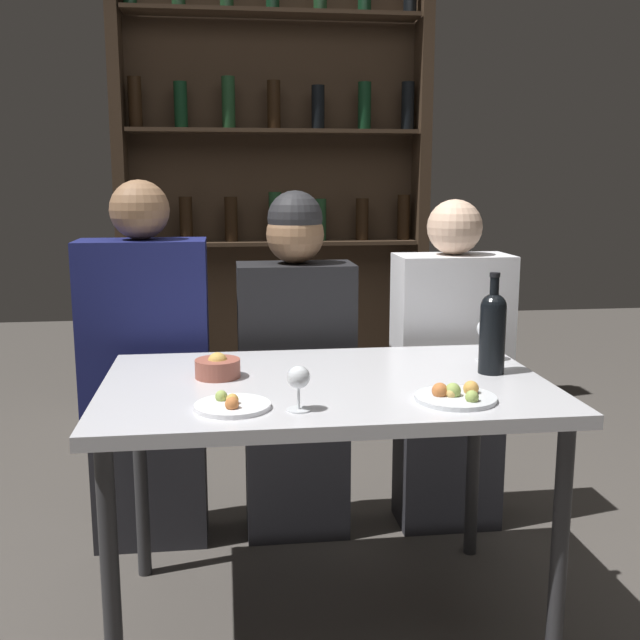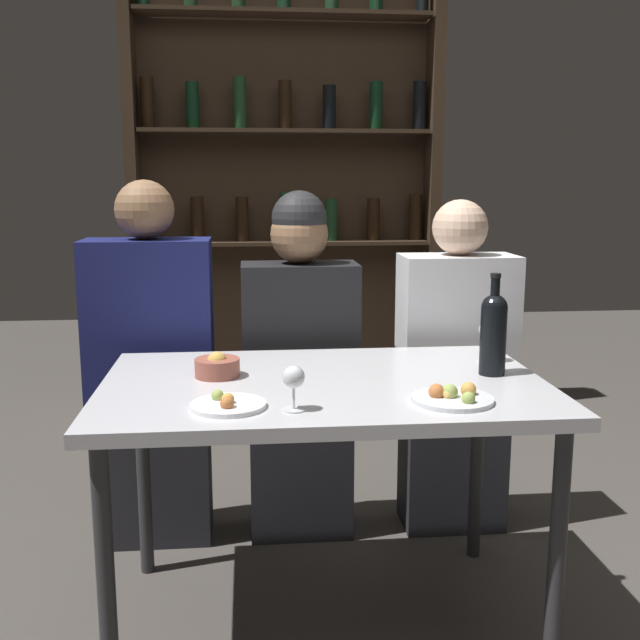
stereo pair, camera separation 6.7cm
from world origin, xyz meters
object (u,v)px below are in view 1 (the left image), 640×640
(food_plate_1, at_px, (232,405))
(snack_bowl, at_px, (218,367))
(wine_bottle, at_px, (493,329))
(seated_person_left, at_px, (147,378))
(food_plate_0, at_px, (456,396))
(seated_person_right, at_px, (450,376))
(seated_person_center, at_px, (296,373))
(wine_glass_1, at_px, (487,331))
(wine_glass_0, at_px, (299,380))

(food_plate_1, bearing_deg, snack_bowl, 96.74)
(wine_bottle, distance_m, seated_person_left, 1.20)
(wine_bottle, xyz_separation_m, food_plate_0, (-0.18, -0.25, -0.12))
(food_plate_0, xyz_separation_m, snack_bowl, (-0.60, 0.30, 0.02))
(food_plate_1, relative_size, seated_person_right, 0.15)
(wine_bottle, height_order, food_plate_1, wine_bottle)
(food_plate_0, relative_size, seated_person_center, 0.17)
(wine_bottle, xyz_separation_m, seated_person_center, (-0.51, 0.56, -0.26))
(seated_person_left, bearing_deg, snack_bowl, -63.71)
(wine_glass_1, relative_size, seated_person_center, 0.11)
(food_plate_0, bearing_deg, wine_glass_1, 61.02)
(snack_bowl, height_order, seated_person_left, seated_person_left)
(wine_glass_0, distance_m, seated_person_right, 1.09)
(wine_glass_0, height_order, seated_person_left, seated_person_left)
(snack_bowl, height_order, seated_person_right, seated_person_right)
(wine_glass_0, relative_size, seated_person_center, 0.09)
(wine_bottle, relative_size, wine_glass_0, 2.62)
(food_plate_1, bearing_deg, seated_person_right, 45.20)
(wine_bottle, relative_size, seated_person_left, 0.23)
(wine_glass_1, bearing_deg, food_plate_0, -118.98)
(wine_glass_1, distance_m, food_plate_1, 0.89)
(seated_person_left, height_order, seated_person_center, seated_person_left)
(food_plate_0, distance_m, snack_bowl, 0.67)
(seated_person_center, bearing_deg, food_plate_1, -106.23)
(wine_bottle, relative_size, food_plate_0, 1.40)
(wine_glass_0, relative_size, seated_person_left, 0.09)
(wine_bottle, relative_size, wine_glass_1, 2.23)
(wine_bottle, bearing_deg, food_plate_1, -161.59)
(wine_bottle, distance_m, wine_glass_0, 0.66)
(food_plate_1, relative_size, seated_person_center, 0.15)
(wine_glass_0, relative_size, wine_glass_1, 0.85)
(wine_glass_1, distance_m, seated_person_right, 0.48)
(food_plate_1, bearing_deg, wine_glass_1, 27.04)
(wine_glass_1, height_order, snack_bowl, wine_glass_1)
(wine_glass_1, xyz_separation_m, food_plate_1, (-0.79, -0.40, -0.08))
(wine_glass_0, xyz_separation_m, seated_person_right, (0.64, 0.85, -0.24))
(snack_bowl, bearing_deg, wine_bottle, -3.69)
(wine_glass_1, height_order, food_plate_1, wine_glass_1)
(wine_bottle, height_order, food_plate_0, wine_bottle)
(food_plate_0, bearing_deg, seated_person_left, 136.36)
(wine_glass_0, relative_size, seated_person_right, 0.09)
(wine_glass_1, bearing_deg, wine_glass_0, -145.02)
(wine_glass_0, xyz_separation_m, food_plate_1, (-0.16, 0.04, -0.07))
(snack_bowl, relative_size, seated_person_center, 0.10)
(wine_glass_1, height_order, food_plate_0, wine_glass_1)
(wine_bottle, bearing_deg, snack_bowl, 176.31)
(food_plate_1, height_order, seated_person_right, seated_person_right)
(seated_person_left, bearing_deg, wine_bottle, -28.38)
(wine_glass_1, distance_m, seated_person_left, 1.17)
(wine_glass_0, xyz_separation_m, seated_person_center, (0.07, 0.85, -0.20))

